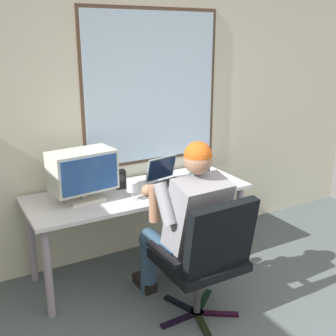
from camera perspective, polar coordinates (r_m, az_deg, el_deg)
wall_rear at (r=3.63m, az=-6.03°, el=7.55°), size 5.55×0.08×2.57m
desk at (r=3.43m, az=-3.99°, el=-4.46°), size 1.81×0.68×0.72m
office_chair at (r=2.83m, az=5.48°, el=-11.58°), size 0.64×0.60×0.95m
person_seated at (r=2.95m, az=2.61°, el=-7.43°), size 0.54×0.78×1.28m
crt_monitor at (r=3.19m, az=-11.66°, el=-0.44°), size 0.51×0.32×0.39m
laptop at (r=3.54m, az=-0.15°, el=-1.21°), size 0.36×0.34×0.22m
wine_glass at (r=3.17m, az=-4.95°, el=-2.71°), size 0.08×0.08×0.15m
desk_speaker at (r=3.45m, az=-6.56°, el=-1.53°), size 0.09×0.09×0.15m
book_stack at (r=3.74m, az=4.35°, el=-0.61°), size 0.18×0.13×0.07m
coffee_mug at (r=3.55m, az=6.00°, el=-1.56°), size 0.07×0.07×0.08m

